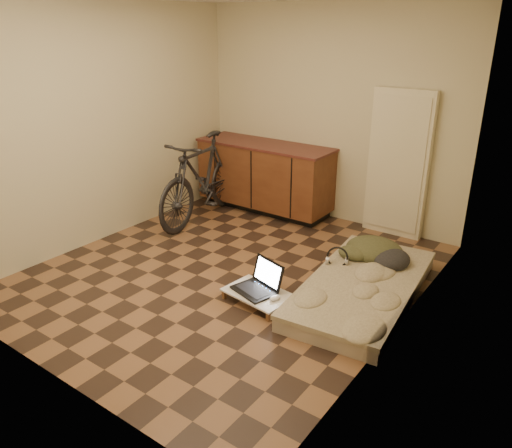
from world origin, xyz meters
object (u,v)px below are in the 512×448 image
Objects in this scene: futon at (362,288)px; lap_desk at (258,294)px; bicycle at (202,174)px; laptop at (258,285)px.

lap_desk is (-0.72, -0.66, 0.01)m from futon.
bicycle is at bearing 151.42° from lap_desk.
bicycle is at bearing 160.39° from futon.
laptop is at bearing -43.27° from bicycle.
bicycle is 4.04× the size of laptop.
futon is (2.50, -0.62, -0.52)m from bicycle.
lap_desk is (1.78, -1.28, -0.51)m from bicycle.
bicycle is 0.94× the size of futon.
laptop is (1.76, -1.24, -0.44)m from bicycle.
futon is 4.31× the size of laptop.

